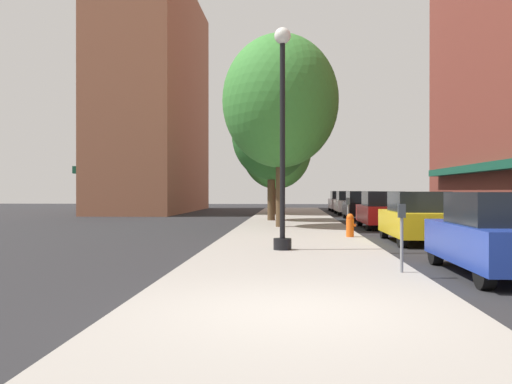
{
  "coord_description": "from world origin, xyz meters",
  "views": [
    {
      "loc": [
        -0.08,
        -7.28,
        1.69
      ],
      "look_at": [
        -1.65,
        17.84,
        1.63
      ],
      "focal_mm": 39.03,
      "sensor_mm": 36.0,
      "label": 1
    }
  ],
  "objects_px": {
    "fire_hydrant": "(350,225)",
    "tree_near": "(280,101)",
    "tree_far": "(276,149)",
    "car_white": "(349,203)",
    "car_black": "(361,206)",
    "car_silver": "(341,201)",
    "lamppost": "(282,134)",
    "car_red": "(382,210)",
    "car_yellow": "(417,218)",
    "parking_meter_far": "(402,229)",
    "tree_mid": "(271,135)",
    "parking_meter_near": "(348,211)",
    "car_blue": "(497,235)"
  },
  "relations": [
    {
      "from": "lamppost",
      "to": "tree_far",
      "type": "height_order",
      "value": "tree_far"
    },
    {
      "from": "fire_hydrant",
      "to": "tree_mid",
      "type": "distance_m",
      "value": 11.64
    },
    {
      "from": "car_blue",
      "to": "car_white",
      "type": "relative_size",
      "value": 1.0
    },
    {
      "from": "lamppost",
      "to": "car_black",
      "type": "relative_size",
      "value": 1.37
    },
    {
      "from": "parking_meter_far",
      "to": "car_silver",
      "type": "bearing_deg",
      "value": 86.79
    },
    {
      "from": "car_blue",
      "to": "tree_near",
      "type": "bearing_deg",
      "value": 109.56
    },
    {
      "from": "car_yellow",
      "to": "parking_meter_near",
      "type": "bearing_deg",
      "value": 126.37
    },
    {
      "from": "tree_near",
      "to": "car_black",
      "type": "bearing_deg",
      "value": 61.38
    },
    {
      "from": "tree_mid",
      "to": "car_yellow",
      "type": "height_order",
      "value": "tree_mid"
    },
    {
      "from": "tree_near",
      "to": "car_yellow",
      "type": "distance_m",
      "value": 8.86
    },
    {
      "from": "tree_near",
      "to": "car_red",
      "type": "bearing_deg",
      "value": 12.33
    },
    {
      "from": "parking_meter_far",
      "to": "car_red",
      "type": "xyz_separation_m",
      "value": [
        1.95,
        14.36,
        -0.14
      ]
    },
    {
      "from": "parking_meter_far",
      "to": "tree_mid",
      "type": "relative_size",
      "value": 0.19
    },
    {
      "from": "tree_mid",
      "to": "tree_near",
      "type": "bearing_deg",
      "value": -83.69
    },
    {
      "from": "tree_far",
      "to": "car_white",
      "type": "relative_size",
      "value": 1.65
    },
    {
      "from": "lamppost",
      "to": "tree_near",
      "type": "height_order",
      "value": "tree_near"
    },
    {
      "from": "parking_meter_near",
      "to": "car_red",
      "type": "relative_size",
      "value": 0.3
    },
    {
      "from": "parking_meter_far",
      "to": "car_yellow",
      "type": "relative_size",
      "value": 0.3
    },
    {
      "from": "tree_mid",
      "to": "car_white",
      "type": "height_order",
      "value": "tree_mid"
    },
    {
      "from": "fire_hydrant",
      "to": "car_yellow",
      "type": "relative_size",
      "value": 0.18
    },
    {
      "from": "fire_hydrant",
      "to": "tree_near",
      "type": "distance_m",
      "value": 7.65
    },
    {
      "from": "parking_meter_far",
      "to": "tree_near",
      "type": "bearing_deg",
      "value": 100.9
    },
    {
      "from": "parking_meter_near",
      "to": "car_blue",
      "type": "height_order",
      "value": "car_blue"
    },
    {
      "from": "car_blue",
      "to": "car_yellow",
      "type": "bearing_deg",
      "value": 90.28
    },
    {
      "from": "lamppost",
      "to": "car_red",
      "type": "bearing_deg",
      "value": 67.59
    },
    {
      "from": "parking_meter_far",
      "to": "car_red",
      "type": "distance_m",
      "value": 14.5
    },
    {
      "from": "tree_far",
      "to": "car_white",
      "type": "distance_m",
      "value": 6.66
    },
    {
      "from": "tree_far",
      "to": "car_white",
      "type": "xyz_separation_m",
      "value": [
        5.04,
        2.31,
        -3.69
      ]
    },
    {
      "from": "car_black",
      "to": "car_silver",
      "type": "relative_size",
      "value": 1.0
    },
    {
      "from": "parking_meter_near",
      "to": "car_white",
      "type": "relative_size",
      "value": 0.3
    },
    {
      "from": "fire_hydrant",
      "to": "car_red",
      "type": "height_order",
      "value": "car_red"
    },
    {
      "from": "lamppost",
      "to": "car_blue",
      "type": "height_order",
      "value": "lamppost"
    },
    {
      "from": "parking_meter_near",
      "to": "parking_meter_far",
      "type": "xyz_separation_m",
      "value": [
        0.0,
        -10.02,
        0.0
      ]
    },
    {
      "from": "fire_hydrant",
      "to": "car_red",
      "type": "xyz_separation_m",
      "value": [
        2.07,
        6.17,
        0.29
      ]
    },
    {
      "from": "fire_hydrant",
      "to": "car_silver",
      "type": "height_order",
      "value": "car_silver"
    },
    {
      "from": "car_blue",
      "to": "tree_mid",
      "type": "bearing_deg",
      "value": 105.95
    },
    {
      "from": "parking_meter_near",
      "to": "parking_meter_far",
      "type": "relative_size",
      "value": 1.0
    },
    {
      "from": "lamppost",
      "to": "car_red",
      "type": "relative_size",
      "value": 1.37
    },
    {
      "from": "car_red",
      "to": "lamppost",
      "type": "bearing_deg",
      "value": -113.86
    },
    {
      "from": "car_blue",
      "to": "car_silver",
      "type": "xyz_separation_m",
      "value": [
        0.0,
        34.32,
        0.0
      ]
    },
    {
      "from": "lamppost",
      "to": "tree_mid",
      "type": "height_order",
      "value": "tree_mid"
    },
    {
      "from": "car_yellow",
      "to": "car_white",
      "type": "relative_size",
      "value": 1.0
    },
    {
      "from": "car_yellow",
      "to": "car_red",
      "type": "relative_size",
      "value": 1.0
    },
    {
      "from": "tree_mid",
      "to": "parking_meter_near",
      "type": "bearing_deg",
      "value": -69.88
    },
    {
      "from": "lamppost",
      "to": "parking_meter_far",
      "type": "distance_m",
      "value": 5.12
    },
    {
      "from": "car_blue",
      "to": "car_white",
      "type": "xyz_separation_m",
      "value": [
        0.0,
        28.21,
        0.0
      ]
    },
    {
      "from": "car_red",
      "to": "car_black",
      "type": "distance_m",
      "value": 7.31
    },
    {
      "from": "parking_meter_far",
      "to": "tree_mid",
      "type": "height_order",
      "value": "tree_mid"
    },
    {
      "from": "parking_meter_far",
      "to": "tree_near",
      "type": "xyz_separation_m",
      "value": [
        -2.58,
        13.38,
        4.63
      ]
    },
    {
      "from": "car_silver",
      "to": "car_red",
      "type": "bearing_deg",
      "value": -92.09
    }
  ]
}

